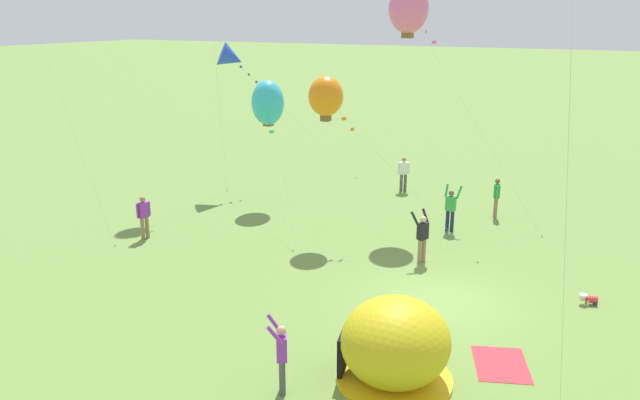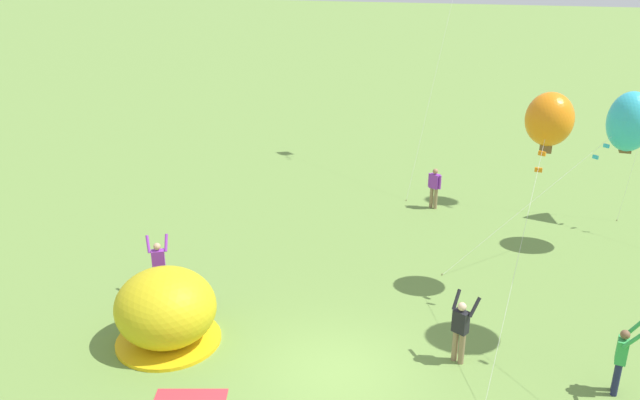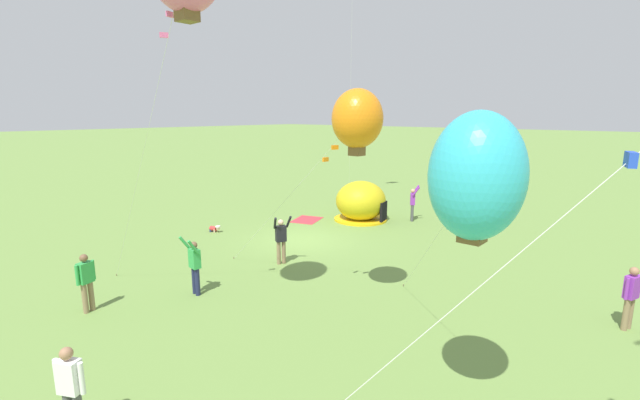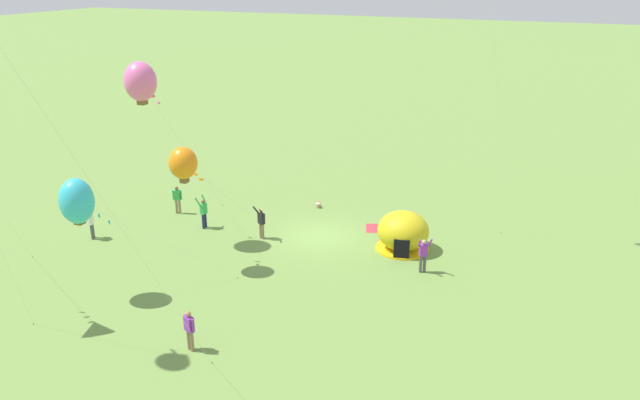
% 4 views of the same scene
% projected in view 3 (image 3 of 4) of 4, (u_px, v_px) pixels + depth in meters
% --- Properties ---
extents(ground_plane, '(300.00, 300.00, 0.00)m').
position_uv_depth(ground_plane, '(303.00, 240.00, 19.18)').
color(ground_plane, olive).
extents(popup_tent, '(2.81, 2.81, 2.10)m').
position_uv_depth(popup_tent, '(361.00, 202.00, 22.60)').
color(popup_tent, gold).
rests_on(popup_tent, ground).
extents(picnic_blanket, '(2.04, 1.80, 0.01)m').
position_uv_depth(picnic_blanket, '(307.00, 220.00, 22.81)').
color(picnic_blanket, '#CC333D').
rests_on(picnic_blanket, ground).
extents(toddler_crawling, '(0.36, 0.55, 0.32)m').
position_uv_depth(toddler_crawling, '(215.00, 228.00, 20.44)').
color(toddler_crawling, red).
rests_on(toddler_crawling, ground).
extents(person_center_field, '(0.57, 0.33, 1.72)m').
position_uv_depth(person_center_field, '(86.00, 280.00, 12.08)').
color(person_center_field, '#8C7251').
rests_on(person_center_field, ground).
extents(person_far_back, '(0.72, 0.66, 1.89)m').
position_uv_depth(person_far_back, '(413.00, 202.00, 22.42)').
color(person_far_back, '#4C4C51').
rests_on(person_far_back, ground).
extents(person_with_toddler, '(0.56, 0.35, 1.72)m').
position_uv_depth(person_with_toddler, '(631.00, 295.00, 11.08)').
color(person_with_toddler, '#8C7251').
rests_on(person_with_toddler, ground).
extents(person_arms_raised, '(0.72, 0.63, 1.89)m').
position_uv_depth(person_arms_raised, '(281.00, 238.00, 15.97)').
color(person_arms_raised, '#8C7251').
rests_on(person_arms_raised, ground).
extents(person_watching_sky, '(0.39, 0.53, 1.72)m').
position_uv_depth(person_watching_sky, '(71.00, 388.00, 7.33)').
color(person_watching_sky, '#4C4C51').
rests_on(person_watching_sky, ground).
extents(person_flying_kite, '(0.51, 0.68, 1.89)m').
position_uv_depth(person_flying_kite, '(195.00, 264.00, 13.24)').
color(person_flying_kite, '#1E2347').
rests_on(person_flying_kite, ground).
extents(kite_cyan, '(6.01, 4.88, 5.64)m').
position_uv_depth(kite_cyan, '(476.00, 177.00, 6.60)').
color(kite_cyan, silver).
rests_on(kite_cyan, ground).
extents(kite_orange, '(1.38, 7.04, 6.22)m').
position_uv_depth(kite_orange, '(357.00, 119.00, 11.05)').
color(kite_orange, silver).
rests_on(kite_orange, ground).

